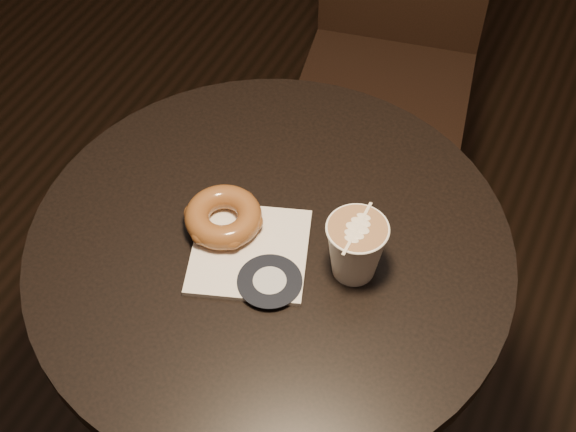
{
  "coord_description": "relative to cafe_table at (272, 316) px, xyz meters",
  "views": [
    {
      "loc": [
        0.32,
        -0.61,
        1.67
      ],
      "look_at": [
        0.01,
        0.03,
        0.79
      ],
      "focal_mm": 50.0,
      "sensor_mm": 36.0,
      "label": 1
    }
  ],
  "objects": [
    {
      "name": "cafe_table",
      "position": [
        0.0,
        0.0,
        0.0
      ],
      "size": [
        0.7,
        0.7,
        0.75
      ],
      "color": "black",
      "rests_on": "ground"
    },
    {
      "name": "pastry_bag",
      "position": [
        -0.02,
        -0.03,
        0.2
      ],
      "size": [
        0.21,
        0.21,
        0.01
      ],
      "primitive_type": "cube",
      "rotation": [
        0.0,
        0.0,
        0.34
      ],
      "color": "white",
      "rests_on": "cafe_table"
    },
    {
      "name": "doughnut",
      "position": [
        -0.07,
        -0.0,
        0.23
      ],
      "size": [
        0.11,
        0.11,
        0.04
      ],
      "primitive_type": "torus",
      "color": "brown",
      "rests_on": "pastry_bag"
    },
    {
      "name": "chair",
      "position": [
        -0.09,
        0.8,
        -0.01
      ],
      "size": [
        0.45,
        0.45,
        0.96
      ],
      "rotation": [
        0.0,
        0.0,
        0.2
      ],
      "color": "black",
      "rests_on": "ground"
    },
    {
      "name": "latte_cup",
      "position": [
        0.13,
        0.01,
        0.25
      ],
      "size": [
        0.08,
        0.08,
        0.09
      ],
      "primitive_type": null,
      "color": "white",
      "rests_on": "cafe_table"
    }
  ]
}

